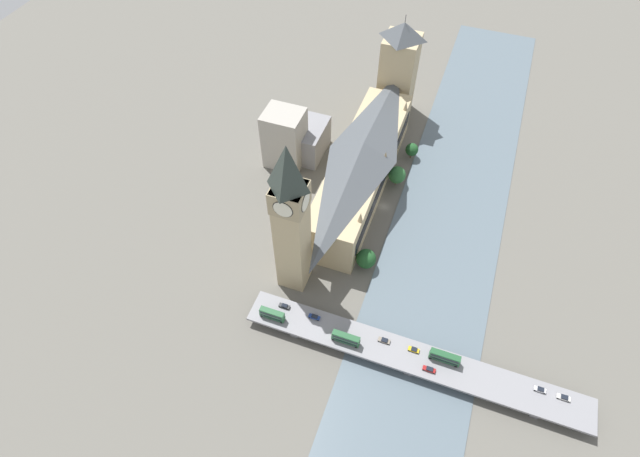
% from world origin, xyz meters
% --- Properties ---
extents(ground_plane, '(600.00, 600.00, 0.00)m').
position_xyz_m(ground_plane, '(0.00, 0.00, 0.00)').
color(ground_plane, '#605E56').
extents(river_water, '(50.09, 360.00, 0.30)m').
position_xyz_m(river_water, '(-31.04, 0.00, 0.15)').
color(river_water, slate).
rests_on(river_water, ground_plane).
extents(parliament_hall, '(23.72, 102.45, 29.77)m').
position_xyz_m(parliament_hall, '(14.63, -8.00, 14.78)').
color(parliament_hall, tan).
rests_on(parliament_hall, ground_plane).
extents(clock_tower, '(12.60, 12.60, 76.21)m').
position_xyz_m(clock_tower, '(25.23, 52.93, 40.40)').
color(clock_tower, tan).
rests_on(clock_tower, ground_plane).
extents(victoria_tower, '(18.05, 18.05, 58.20)m').
position_xyz_m(victoria_tower, '(14.69, -72.25, 27.10)').
color(victoria_tower, tan).
rests_on(victoria_tower, ground_plane).
extents(road_bridge, '(132.17, 13.64, 4.91)m').
position_xyz_m(road_bridge, '(-31.04, 73.45, 3.94)').
color(road_bridge, slate).
rests_on(road_bridge, ground_plane).
extents(double_decker_bus_lead, '(11.47, 2.56, 4.98)m').
position_xyz_m(double_decker_bus_lead, '(-42.21, 70.89, 7.66)').
color(double_decker_bus_lead, '#235B33').
rests_on(double_decker_bus_lead, road_bridge).
extents(double_decker_bus_mid, '(11.02, 2.54, 4.99)m').
position_xyz_m(double_decker_bus_mid, '(-5.20, 76.22, 7.65)').
color(double_decker_bus_mid, '#235B33').
rests_on(double_decker_bus_mid, road_bridge).
extents(double_decker_bus_rear, '(10.22, 2.47, 4.94)m').
position_xyz_m(double_decker_bus_rear, '(25.36, 76.32, 7.62)').
color(double_decker_bus_rear, '#235B33').
rests_on(double_decker_bus_rear, road_bridge).
extents(car_northbound_lead, '(4.24, 1.86, 1.33)m').
position_xyz_m(car_northbound_lead, '(-30.71, 70.88, 5.58)').
color(car_northbound_lead, gold).
rests_on(car_northbound_lead, road_bridge).
extents(car_northbound_mid, '(4.59, 1.74, 1.43)m').
position_xyz_m(car_northbound_mid, '(22.74, 70.27, 5.63)').
color(car_northbound_mid, black).
rests_on(car_northbound_mid, road_bridge).
extents(car_northbound_tail, '(4.65, 1.76, 1.49)m').
position_xyz_m(car_northbound_tail, '(9.67, 70.71, 5.65)').
color(car_northbound_tail, navy).
rests_on(car_northbound_tail, road_bridge).
extents(car_southbound_lead, '(4.28, 1.75, 1.43)m').
position_xyz_m(car_southbound_lead, '(-77.13, 70.45, 5.63)').
color(car_southbound_lead, silver).
rests_on(car_southbound_lead, road_bridge).
extents(car_southbound_mid, '(4.78, 1.78, 1.43)m').
position_xyz_m(car_southbound_mid, '(-37.87, 76.58, 5.62)').
color(car_southbound_mid, maroon).
rests_on(car_southbound_mid, road_bridge).
extents(car_southbound_tail, '(4.69, 1.83, 1.45)m').
position_xyz_m(car_southbound_tail, '(-85.32, 70.54, 5.63)').
color(car_southbound_tail, silver).
rests_on(car_southbound_tail, road_bridge).
extents(car_southbound_extra, '(4.66, 1.89, 1.32)m').
position_xyz_m(car_southbound_extra, '(-19.13, 71.03, 5.56)').
color(car_southbound_extra, slate).
rests_on(car_southbound_extra, road_bridge).
extents(city_block_west, '(19.09, 16.65, 30.96)m').
position_xyz_m(city_block_west, '(56.72, -13.33, 15.48)').
color(city_block_west, '#A39E93').
rests_on(city_block_west, ground_plane).
extents(city_block_center, '(25.60, 24.42, 16.98)m').
position_xyz_m(city_block_center, '(52.55, -23.76, 8.49)').
color(city_block_center, gray).
rests_on(city_block_center, ground_plane).
extents(tree_embankment_near, '(6.70, 6.70, 9.04)m').
position_xyz_m(tree_embankment_near, '(-4.00, -38.04, 5.67)').
color(tree_embankment_near, brown).
rests_on(tree_embankment_near, ground_plane).
extents(tree_embankment_mid, '(8.63, 8.63, 10.88)m').
position_xyz_m(tree_embankment_mid, '(-1.50, -16.54, 6.55)').
color(tree_embankment_mid, brown).
rests_on(tree_embankment_mid, ground_plane).
extents(tree_embankment_far, '(8.72, 8.72, 10.08)m').
position_xyz_m(tree_embankment_far, '(-1.52, 36.67, 5.72)').
color(tree_embankment_far, brown).
rests_on(tree_embankment_far, ground_plane).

